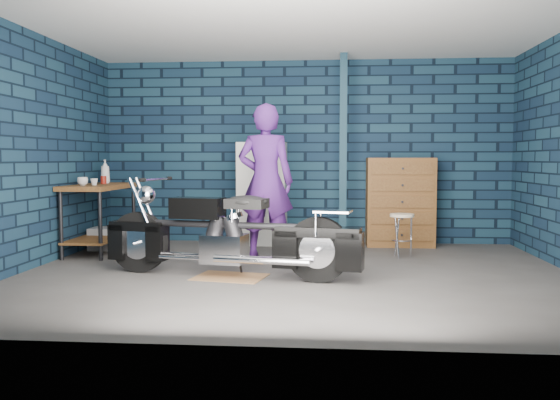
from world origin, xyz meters
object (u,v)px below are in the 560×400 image
(person, at_px, (266,181))
(shop_stool, at_px, (402,236))
(tool_chest, at_px, (400,202))
(storage_bin, at_px, (109,239))
(locker, at_px, (262,194))
(workbench, at_px, (100,218))
(motorcycle, at_px, (230,228))

(person, bearing_deg, shop_stool, -170.69)
(person, distance_m, tool_chest, 2.17)
(storage_bin, relative_size, locker, 0.33)
(workbench, xyz_separation_m, motorcycle, (2.01, -1.50, 0.07))
(workbench, bearing_deg, motorcycle, -36.81)
(locker, bearing_deg, shop_stool, -28.31)
(workbench, height_order, locker, locker)
(workbench, bearing_deg, shop_stool, -0.96)
(locker, distance_m, tool_chest, 1.99)
(storage_bin, bearing_deg, person, -11.54)
(person, relative_size, locker, 1.30)
(person, height_order, locker, person)
(motorcycle, relative_size, shop_stool, 4.29)
(locker, bearing_deg, storage_bin, -161.05)
(storage_bin, bearing_deg, motorcycle, -41.45)
(person, bearing_deg, workbench, -0.27)
(workbench, relative_size, person, 0.72)
(shop_stool, bearing_deg, tool_chest, 84.88)
(shop_stool, bearing_deg, motorcycle, -143.74)
(workbench, xyz_separation_m, tool_chest, (4.05, 0.95, 0.18))
(person, height_order, storage_bin, person)
(locker, xyz_separation_m, tool_chest, (1.99, 0.00, -0.11))
(tool_chest, height_order, shop_stool, tool_chest)
(workbench, bearing_deg, tool_chest, 13.26)
(motorcycle, xyz_separation_m, tool_chest, (2.05, 2.46, 0.11))
(workbench, bearing_deg, locker, 24.82)
(workbench, distance_m, shop_stool, 3.97)
(person, bearing_deg, tool_chest, -142.61)
(person, height_order, tool_chest, person)
(motorcycle, bearing_deg, workbench, 154.14)
(tool_chest, bearing_deg, workbench, -166.74)
(workbench, relative_size, locker, 0.94)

